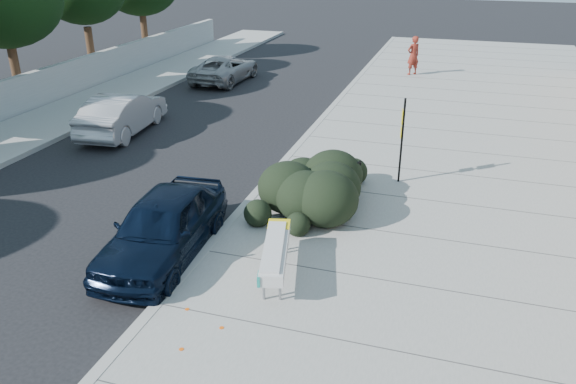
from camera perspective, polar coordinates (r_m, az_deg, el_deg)
name	(u,v)px	position (r m, az deg, el deg)	size (l,w,h in m)	color
ground	(205,256)	(12.20, -8.45, -6.49)	(120.00, 120.00, 0.00)	black
sidewalk_near	(480,193)	(15.62, 18.89, -0.14)	(11.20, 50.00, 0.15)	gray
sidewalk_far	(11,138)	(21.16, -26.33, 4.93)	(3.00, 50.00, 0.15)	gray
curb_near	(278,169)	(16.32, -1.00, 2.32)	(0.22, 50.00, 0.17)	#9E9E99
curb_far	(48,142)	(20.18, -23.19, 4.67)	(0.22, 50.00, 0.17)	#9E9E99
bench	(275,251)	(10.92, -1.29, -6.00)	(0.97, 2.29, 0.67)	gray
bike_rack	(355,178)	(14.15, 6.80, 1.40)	(0.19, 0.64, 0.96)	black
sign_post	(402,135)	(15.17, 11.48, 5.70)	(0.10, 0.27, 2.32)	black
hedge	(311,175)	(13.94, 2.37, 1.75)	(1.87, 3.74, 1.40)	black
sedan_navy	(163,227)	(12.03, -12.56, -3.46)	(1.67, 4.14, 1.41)	black
wagon_silver	(123,113)	(20.39, -16.46, 7.68)	(1.48, 4.25, 1.40)	#ACABB0
suv_silver	(225,69)	(27.33, -6.42, 12.35)	(2.02, 4.38, 1.22)	#929497
pedestrian	(413,55)	(28.52, 12.61, 13.38)	(0.67, 0.44, 1.84)	maroon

